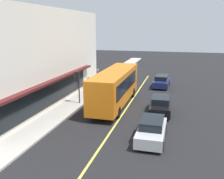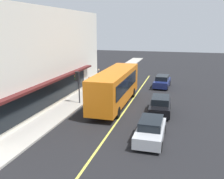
{
  "view_description": "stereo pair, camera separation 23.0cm",
  "coord_description": "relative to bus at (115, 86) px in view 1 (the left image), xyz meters",
  "views": [
    {
      "loc": [
        -22.43,
        -4.65,
        7.68
      ],
      "look_at": [
        1.32,
        1.64,
        1.6
      ],
      "focal_mm": 40.85,
      "sensor_mm": 36.0,
      "label": 1
    },
    {
      "loc": [
        -22.37,
        -4.88,
        7.68
      ],
      "look_at": [
        1.32,
        1.64,
        1.6
      ],
      "focal_mm": 40.85,
      "sensor_mm": 36.0,
      "label": 2
    }
  ],
  "objects": [
    {
      "name": "bus",
      "position": [
        0.0,
        0.0,
        0.0
      ],
      "size": [
        11.14,
        2.62,
        3.5
      ],
      "color": "orange",
      "rests_on": "ground"
    },
    {
      "name": "sidewalk",
      "position": [
        -1.36,
        4.31,
        -1.91
      ],
      "size": [
        80.0,
        2.45,
        0.15
      ],
      "primitive_type": "cube",
      "color": "#B2ADA3",
      "rests_on": "ground"
    },
    {
      "name": "ground",
      "position": [
        -1.36,
        -1.3,
        -1.99
      ],
      "size": [
        120.0,
        120.0,
        0.0
      ],
      "primitive_type": "plane",
      "color": "black"
    },
    {
      "name": "car_black",
      "position": [
        -1.28,
        -4.54,
        -1.24
      ],
      "size": [
        4.36,
        1.98,
        1.52
      ],
      "color": "black",
      "rests_on": "ground"
    },
    {
      "name": "car_silver",
      "position": [
        -7.24,
        -4.4,
        -1.24
      ],
      "size": [
        4.31,
        1.87,
        1.52
      ],
      "color": "#B7BABF",
      "rests_on": "ground"
    },
    {
      "name": "pedestrian_by_curb",
      "position": [
        5.21,
        4.71,
        -0.91
      ],
      "size": [
        0.34,
        0.34,
        1.56
      ],
      "color": "black",
      "rests_on": "sidewalk"
    },
    {
      "name": "traffic_light",
      "position": [
        -0.69,
        3.74,
        0.55
      ],
      "size": [
        0.3,
        0.52,
        3.2
      ],
      "color": "#2D2D33",
      "rests_on": "sidewalk"
    },
    {
      "name": "pedestrian_waiting",
      "position": [
        9.72,
        4.96,
        -0.76
      ],
      "size": [
        0.34,
        0.34,
        1.78
      ],
      "color": "black",
      "rests_on": "sidewalk"
    },
    {
      "name": "pedestrian_at_corner",
      "position": [
        7.31,
        4.06,
        -0.82
      ],
      "size": [
        0.34,
        0.34,
        1.69
      ],
      "color": "black",
      "rests_on": "sidewalk"
    },
    {
      "name": "car_navy",
      "position": [
        9.18,
        -3.88,
        -1.24
      ],
      "size": [
        4.38,
        2.03,
        1.52
      ],
      "color": "navy",
      "rests_on": "ground"
    },
    {
      "name": "lane_centre_stripe",
      "position": [
        -1.36,
        -1.3,
        -1.98
      ],
      "size": [
        36.0,
        0.16,
        0.01
      ],
      "primitive_type": "cube",
      "color": "#D8D14C",
      "rests_on": "ground"
    },
    {
      "name": "storefront_building",
      "position": [
        -2.76,
        10.75,
        2.73
      ],
      "size": [
        27.05,
        11.05,
        9.44
      ],
      "color": "silver",
      "rests_on": "ground"
    }
  ]
}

